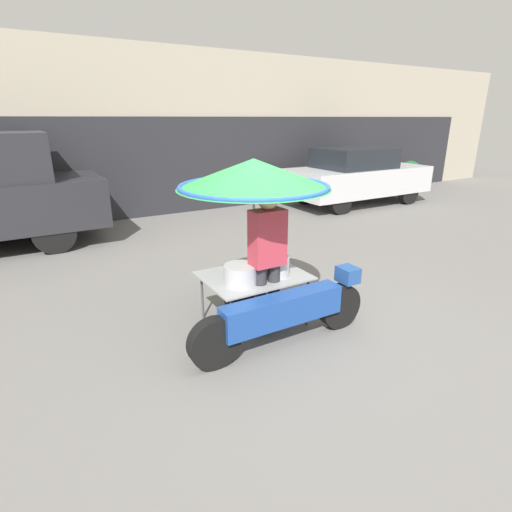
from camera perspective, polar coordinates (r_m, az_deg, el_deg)
The scene contains 6 objects.
ground_plane at distance 4.66m, azimuth 6.00°, elevation -11.57°, with size 36.00×36.00×0.00m, color slate.
shopfront_building at distance 11.22m, azimuth -18.71°, elevation 16.25°, with size 28.00×2.06×4.01m.
vendor_motorcycle_cart at distance 4.40m, azimuth 0.31°, elevation 7.28°, with size 2.16×1.70×1.96m.
vendor_person at distance 4.39m, azimuth 1.63°, elevation 0.15°, with size 0.38×0.22×1.68m.
parked_car at distance 11.91m, azimuth 14.19°, elevation 11.06°, with size 4.17×1.78×1.59m.
potted_plant at distance 14.62m, azimuth 21.05°, elevation 10.84°, with size 0.80×0.80×1.02m.
Camera 1 is at (-2.43, -3.19, 2.37)m, focal length 28.00 mm.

